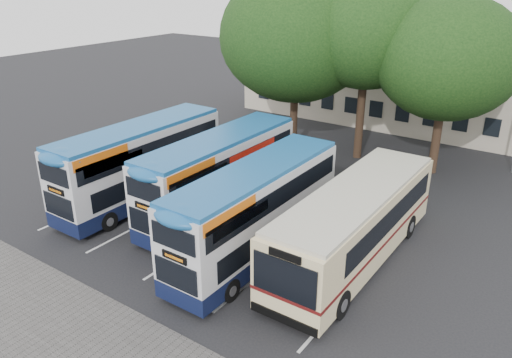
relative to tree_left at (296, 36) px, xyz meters
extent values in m
plane|color=black|center=(7.01, -16.23, -7.36)|extent=(120.00, 120.00, 0.00)
cube|color=silver|center=(-3.74, -11.23, -7.36)|extent=(0.12, 11.00, 0.01)
cube|color=silver|center=(-0.24, -11.23, -7.36)|extent=(0.12, 11.00, 0.01)
cube|color=silver|center=(3.26, -11.23, -7.36)|extent=(0.12, 11.00, 0.01)
cube|color=silver|center=(6.76, -11.23, -7.36)|extent=(0.12, 11.00, 0.01)
cube|color=silver|center=(10.26, -11.23, -7.36)|extent=(0.12, 11.00, 0.01)
cube|color=#AFA28D|center=(7.01, 10.77, -4.36)|extent=(32.00, 8.00, 6.00)
cube|color=#4C4C4F|center=(7.01, 10.77, -1.31)|extent=(32.40, 8.40, 0.30)
cube|color=black|center=(7.01, 6.75, -5.66)|extent=(30.00, 0.06, 1.20)
cube|color=black|center=(7.01, 6.75, -2.86)|extent=(30.00, 0.06, 1.20)
cylinder|color=black|center=(0.00, 0.00, -4.65)|extent=(0.50, 0.50, 5.42)
ellipsoid|color=black|center=(0.00, 0.00, 0.01)|extent=(9.61, 9.61, 8.17)
cylinder|color=black|center=(4.29, 0.90, -4.52)|extent=(0.50, 0.50, 5.68)
ellipsoid|color=black|center=(4.29, 0.90, 0.37)|extent=(7.65, 7.65, 6.50)
cylinder|color=black|center=(9.04, 1.06, -4.90)|extent=(0.50, 0.50, 4.93)
ellipsoid|color=black|center=(9.04, 1.06, -0.66)|extent=(7.99, 7.99, 6.79)
cube|color=#0F1637|center=(-2.10, -11.59, -6.71)|extent=(2.32, 9.75, 0.74)
cube|color=silver|center=(-2.10, -11.59, -4.90)|extent=(2.32, 9.75, 2.88)
cube|color=#195898|center=(-2.10, -11.59, -3.41)|extent=(2.28, 9.56, 0.28)
cube|color=black|center=(-2.10, -11.31, -5.69)|extent=(2.36, 8.64, 0.93)
cube|color=black|center=(-2.10, -11.59, -4.25)|extent=(2.36, 9.20, 0.84)
cube|color=orange|center=(-0.93, -14.80, -3.74)|extent=(0.02, 2.97, 0.51)
cube|color=black|center=(-2.10, -16.50, -4.99)|extent=(1.11, 0.06, 0.28)
cylinder|color=black|center=(-3.15, -8.76, -6.90)|extent=(0.28, 0.93, 0.93)
cylinder|color=black|center=(-1.05, -8.76, -6.90)|extent=(0.28, 0.93, 0.93)
cylinder|color=black|center=(-3.15, -14.80, -6.90)|extent=(0.28, 0.93, 0.93)
cylinder|color=black|center=(-1.05, -14.80, -6.90)|extent=(0.28, 0.93, 0.93)
cube|color=#0F1637|center=(2.20, -10.55, -6.72)|extent=(2.28, 9.59, 0.73)
cube|color=silver|center=(2.20, -10.55, -4.94)|extent=(2.28, 9.59, 2.83)
cube|color=#195898|center=(2.20, -10.55, -3.48)|extent=(2.24, 9.40, 0.27)
cube|color=black|center=(2.20, -10.27, -5.72)|extent=(2.32, 8.49, 0.91)
cube|color=black|center=(2.20, -10.55, -4.30)|extent=(2.32, 9.04, 0.82)
cube|color=orange|center=(3.35, -13.70, -3.80)|extent=(0.02, 2.92, 0.50)
cube|color=black|center=(2.20, -15.37, -5.03)|extent=(1.10, 0.06, 0.27)
cylinder|color=black|center=(1.17, -7.76, -6.91)|extent=(0.27, 0.91, 0.91)
cylinder|color=black|center=(3.23, -7.76, -6.91)|extent=(0.27, 0.91, 0.91)
cylinder|color=black|center=(1.17, -13.70, -6.91)|extent=(0.27, 0.91, 0.91)
cylinder|color=black|center=(3.23, -13.70, -6.91)|extent=(0.27, 0.91, 0.91)
cube|color=#B2180B|center=(3.36, -9.41, -4.30)|extent=(0.02, 3.65, 0.78)
cube|color=#0F1637|center=(5.81, -12.67, -6.73)|extent=(2.26, 9.51, 0.72)
cube|color=silver|center=(5.81, -12.67, -4.96)|extent=(2.26, 9.51, 2.81)
cube|color=#195898|center=(5.81, -12.67, -3.51)|extent=(2.22, 9.32, 0.27)
cube|color=black|center=(5.81, -12.40, -5.73)|extent=(2.30, 8.42, 0.91)
cube|color=black|center=(5.81, -12.67, -4.33)|extent=(2.30, 8.97, 0.82)
cube|color=orange|center=(6.95, -15.80, -3.83)|extent=(0.02, 2.90, 0.50)
cube|color=black|center=(5.81, -17.46, -5.05)|extent=(1.09, 0.06, 0.27)
cylinder|color=black|center=(4.79, -9.91, -6.91)|extent=(0.27, 0.91, 0.91)
cylinder|color=black|center=(6.84, -9.91, -6.91)|extent=(0.27, 0.91, 0.91)
cylinder|color=black|center=(4.79, -15.80, -6.91)|extent=(0.27, 0.91, 0.91)
cylinder|color=black|center=(6.84, -15.80, -6.91)|extent=(0.27, 0.91, 0.91)
cube|color=beige|center=(9.31, -10.70, -5.67)|extent=(2.69, 10.78, 2.75)
cube|color=beige|center=(9.31, -10.70, -4.24)|extent=(2.59, 10.35, 0.22)
cube|color=black|center=(9.31, -10.16, -5.21)|extent=(2.73, 8.62, 0.97)
cube|color=#581111|center=(9.31, -10.70, -6.12)|extent=(2.72, 10.80, 0.13)
cube|color=black|center=(9.31, -16.11, -5.31)|extent=(2.37, 0.06, 1.40)
cylinder|color=black|center=(8.09, -14.36, -6.82)|extent=(0.32, 1.08, 1.08)
cylinder|color=black|center=(10.53, -14.36, -6.82)|extent=(0.32, 1.08, 1.08)
cylinder|color=black|center=(8.09, -7.46, -6.82)|extent=(0.32, 1.08, 1.08)
cylinder|color=black|center=(10.53, -7.46, -6.82)|extent=(0.32, 1.08, 1.08)
camera|label=1|loc=(16.27, -27.65, 3.84)|focal=35.00mm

